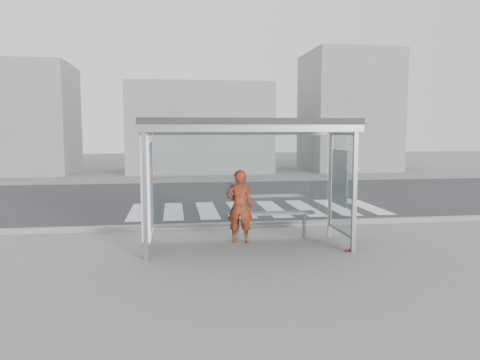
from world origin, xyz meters
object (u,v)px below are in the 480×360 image
person (240,206)px  bus_shelter (229,150)px  bench (271,213)px  soda_can (347,250)px

person → bus_shelter: bearing=65.5°
bus_shelter → person: size_ratio=2.73×
bus_shelter → person: bearing=53.1°
person → bench: 0.76m
person → soda_can: 2.39m
bus_shelter → soda_can: bus_shelter is taller
bus_shelter → soda_can: size_ratio=36.16×
bench → person: bearing=-168.0°
person → soda_can: bearing=163.7°
person → bench: person is taller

